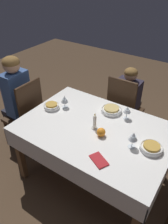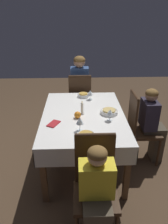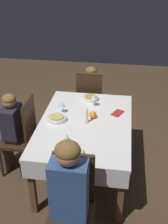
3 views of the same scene
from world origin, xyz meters
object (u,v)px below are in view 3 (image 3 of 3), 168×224
Objects in this scene: person_child_dark at (8,130)px; bowl_east at (91,98)px; bowl_west at (74,152)px; candle_centerpiece at (87,117)px; chair_north at (22,134)px; bowl_north at (57,118)px; chair_west at (72,202)px; wine_glass_east at (94,97)px; chair_east at (90,99)px; person_adult_denim at (68,202)px; orange_fruit at (93,115)px; dining_table at (85,128)px; wine_glass_north at (62,105)px; napkin_red_folded at (118,113)px; person_child_yellow at (91,93)px; wine_glass_west at (67,138)px.

person_child_dark is 5.34× the size of bowl_east.
bowl_west is 0.98× the size of candle_centerpiece.
chair_north is 0.94× the size of person_child_dark.
candle_centerpiece is at bearing -90.24° from bowl_north.
wine_glass_east is (1.39, -0.03, 0.33)m from chair_west.
chair_east is 2.13m from person_adult_denim.
chair_north reaches higher than bowl_west.
bowl_west is 0.88× the size of bowl_east.
person_child_dark reaches higher than chair_east.
person_child_dark is 12.64× the size of orange_fruit.
bowl_west is (-0.55, -0.90, 0.20)m from person_child_dark.
candle_centerpiece is at bearing 95.18° from chair_east.
candle_centerpiece is at bearing -177.45° from bowl_east.
dining_table is 10.46× the size of wine_glass_north.
bowl_west reaches higher than dining_table.
wine_glass_north is (-0.38, 0.30, 0.08)m from bowl_east.
chair_east is 7.00× the size of wine_glass_north.
candle_centerpiece reaches higher than napkin_red_folded.
person_child_yellow is at bearing 6.18° from bowl_east.
orange_fruit is (0.15, -1.00, 0.21)m from person_child_dark.
wine_glass_west is 1.04× the size of wine_glass_north.
bowl_north is 0.20m from wine_glass_north.
chair_north is at bearing 99.99° from orange_fruit.
chair_north is at bearing 95.68° from bowl_north.
person_adult_denim is at bearing 92.67° from chair_east.
bowl_west and bowl_north have the same top height.
bowl_east is at bearing 98.68° from chair_east.
chair_north is at bearing 56.32° from chair_east.
bowl_west is 0.59m from candle_centerpiece.
chair_west is at bearing 165.16° from napkin_red_folded.
chair_east reaches higher than bowl_north.
candle_centerpiece is 2.13× the size of orange_fruit.
chair_east is 0.17m from person_child_yellow.
chair_north is 0.79× the size of person_adult_denim.
bowl_west is at bearing 172.24° from orange_fruit.
person_child_yellow is (2.14, 0.10, 0.01)m from chair_west.
chair_east is 11.91× the size of orange_fruit.
bowl_north is (0.99, 0.35, 0.24)m from chair_west.
chair_west is 6.75× the size of wine_glass_west.
orange_fruit is (1.09, -0.05, 0.25)m from chair_west.
orange_fruit is at bearing 97.98° from person_child_yellow.
orange_fruit is (0.10, -0.40, 0.01)m from bowl_north.
bowl_west is 0.91× the size of napkin_red_folded.
person_child_dark reaches higher than wine_glass_north.
napkin_red_folded is at bearing -130.57° from bowl_east.
wine_glass_west is at bearing 55.85° from chair_north.
bowl_east is (0.60, -0.75, 0.24)m from chair_north.
person_adult_denim is 1.20m from bowl_north.
chair_north is at bearing 119.07° from wine_glass_east.
chair_west is 0.62m from wine_glass_west.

